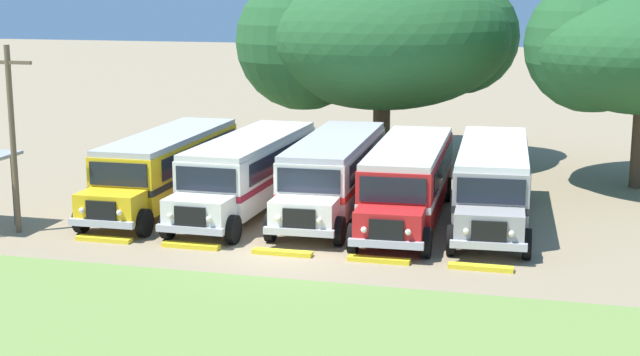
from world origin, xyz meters
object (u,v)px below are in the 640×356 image
object	(u,v)px
parked_bus_slot_2	(334,170)
parked_bus_slot_4	(493,179)
parked_bus_slot_1	(249,170)
utility_pole	(12,134)
parked_bus_slot_0	(167,165)
parked_bus_slot_3	(408,178)
broad_shade_tree	(380,36)

from	to	relation	value
parked_bus_slot_2	parked_bus_slot_4	distance (m)	6.08
parked_bus_slot_1	utility_pole	distance (m)	8.92
parked_bus_slot_2	utility_pole	distance (m)	11.90
parked_bus_slot_0	parked_bus_slot_1	distance (m)	3.46
parked_bus_slot_3	broad_shade_tree	distance (m)	13.53
parked_bus_slot_3	parked_bus_slot_4	xyz separation A→B (m)	(3.05, 0.64, 0.00)
parked_bus_slot_4	broad_shade_tree	world-z (taller)	broad_shade_tree
parked_bus_slot_1	parked_bus_slot_3	world-z (taller)	same
parked_bus_slot_2	utility_pole	world-z (taller)	utility_pole
parked_bus_slot_3	parked_bus_slot_4	world-z (taller)	same
parked_bus_slot_0	broad_shade_tree	world-z (taller)	broad_shade_tree
parked_bus_slot_0	parked_bus_slot_2	xyz separation A→B (m)	(6.70, 0.64, 0.00)
utility_pole	parked_bus_slot_1	bearing A→B (deg)	38.73
utility_pole	broad_shade_tree	bearing A→B (deg)	61.61
parked_bus_slot_3	broad_shade_tree	bearing A→B (deg)	-166.52
parked_bus_slot_1	parked_bus_slot_4	bearing A→B (deg)	94.70
parked_bus_slot_0	parked_bus_slot_3	xyz separation A→B (m)	(9.73, -0.06, 0.00)
parked_bus_slot_3	utility_pole	bearing A→B (deg)	-70.17
parked_bus_slot_0	parked_bus_slot_4	world-z (taller)	same
parked_bus_slot_0	parked_bus_slot_2	distance (m)	6.73
parked_bus_slot_0	broad_shade_tree	xyz separation A→B (m)	(6.20, 12.17, 4.57)
parked_bus_slot_3	parked_bus_slot_1	bearing A→B (deg)	-93.06
parked_bus_slot_3	utility_pole	distance (m)	14.26
parked_bus_slot_1	parked_bus_slot_2	world-z (taller)	same
parked_bus_slot_0	parked_bus_slot_4	size ratio (longest dim) A/B	0.99
parked_bus_slot_2	utility_pole	size ratio (longest dim) A/B	1.65
broad_shade_tree	parked_bus_slot_3	bearing A→B (deg)	-73.89
parked_bus_slot_3	broad_shade_tree	world-z (taller)	broad_shade_tree
parked_bus_slot_2	broad_shade_tree	distance (m)	12.41
parked_bus_slot_1	parked_bus_slot_4	size ratio (longest dim) A/B	0.99
parked_bus_slot_1	parked_bus_slot_2	size ratio (longest dim) A/B	1.00
parked_bus_slot_1	parked_bus_slot_3	bearing A→B (deg)	90.63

